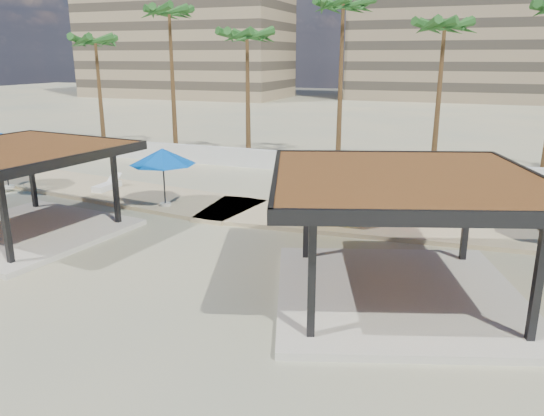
% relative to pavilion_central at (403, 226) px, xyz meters
% --- Properties ---
extents(ground, '(200.00, 200.00, 0.00)m').
position_rel_pavilion_central_xyz_m(ground, '(-3.51, -0.18, -2.23)').
color(ground, '#CBB986').
rests_on(ground, ground).
extents(promenade, '(44.45, 7.97, 0.24)m').
position_rel_pavilion_central_xyz_m(promenade, '(-1.51, 7.49, -2.17)').
color(promenade, '#C6B284').
rests_on(promenade, ground).
extents(boundary_wall, '(56.00, 0.30, 1.20)m').
position_rel_pavilion_central_xyz_m(boundary_wall, '(-3.51, 15.82, -1.63)').
color(boundary_wall, silver).
rests_on(boundary_wall, ground).
extents(building_west, '(34.00, 16.00, 32.40)m').
position_rel_pavilion_central_xyz_m(building_west, '(-45.51, 67.82, 13.04)').
color(building_west, '#937F60').
rests_on(building_west, ground).
extents(building_mid, '(38.00, 16.00, 30.40)m').
position_rel_pavilion_central_xyz_m(building_mid, '(0.49, 77.82, 12.04)').
color(building_mid, '#847259').
rests_on(building_mid, ground).
extents(pavilion_central, '(9.32, 9.32, 3.73)m').
position_rel_pavilion_central_xyz_m(pavilion_central, '(0.00, 0.00, 0.00)').
color(pavilion_central, beige).
rests_on(pavilion_central, ground).
extents(pavilion_west, '(7.75, 7.75, 3.53)m').
position_rel_pavilion_central_xyz_m(pavilion_west, '(-14.64, 0.51, -0.12)').
color(pavilion_west, beige).
rests_on(pavilion_west, ground).
extents(umbrella_a, '(3.54, 3.54, 2.90)m').
position_rel_pavilion_central_xyz_m(umbrella_a, '(-20.88, 5.62, 0.44)').
color(umbrella_a, beige).
rests_on(umbrella_a, promenade).
extents(umbrella_b, '(3.46, 3.46, 2.33)m').
position_rel_pavilion_central_xyz_m(umbrella_b, '(-3.60, 5.62, -0.04)').
color(umbrella_b, beige).
rests_on(umbrella_b, promenade).
extents(umbrella_c, '(3.04, 3.04, 2.28)m').
position_rel_pavilion_central_xyz_m(umbrella_c, '(-0.85, 7.36, -0.09)').
color(umbrella_c, beige).
rests_on(umbrella_c, promenade).
extents(umbrella_f, '(3.57, 3.57, 2.67)m').
position_rel_pavilion_central_xyz_m(umbrella_f, '(-11.39, 5.62, 0.25)').
color(umbrella_f, beige).
rests_on(umbrella_f, promenade).
extents(lounger_a, '(0.63, 1.86, 0.70)m').
position_rel_pavilion_central_xyz_m(lounger_a, '(-15.91, 7.28, -1.88)').
color(lounger_a, white).
rests_on(lounger_a, promenade).
extents(palm_a, '(3.00, 3.00, 8.71)m').
position_rel_pavilion_central_xyz_m(palm_a, '(-24.51, 18.12, 5.35)').
color(palm_a, brown).
rests_on(palm_a, ground).
extents(palm_b, '(3.00, 3.00, 10.55)m').
position_rel_pavilion_central_xyz_m(palm_b, '(-18.51, 18.52, 7.08)').
color(palm_b, brown).
rests_on(palm_b, ground).
extents(palm_c, '(3.00, 3.00, 8.92)m').
position_rel_pavilion_central_xyz_m(palm_c, '(-12.51, 17.92, 5.55)').
color(palm_c, brown).
rests_on(palm_c, ground).
extents(palm_d, '(3.00, 3.00, 10.63)m').
position_rel_pavilion_central_xyz_m(palm_d, '(-6.51, 18.72, 7.15)').
color(palm_d, brown).
rests_on(palm_d, ground).
extents(palm_e, '(3.00, 3.00, 9.31)m').
position_rel_pavilion_central_xyz_m(palm_e, '(-0.51, 18.22, 5.92)').
color(palm_e, brown).
rests_on(palm_e, ground).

